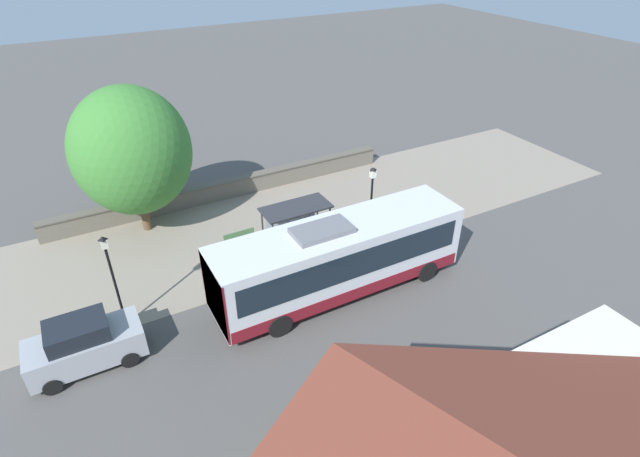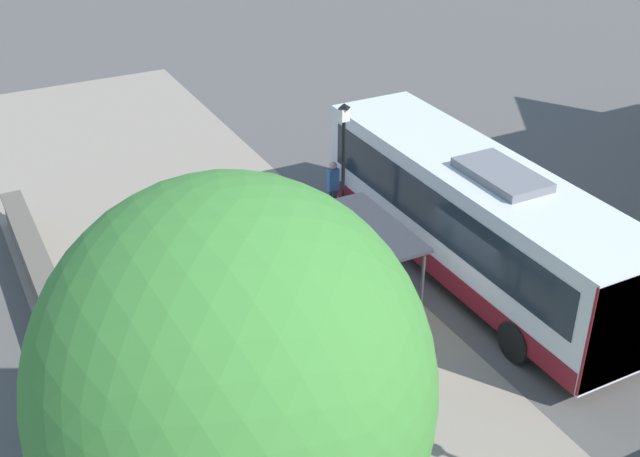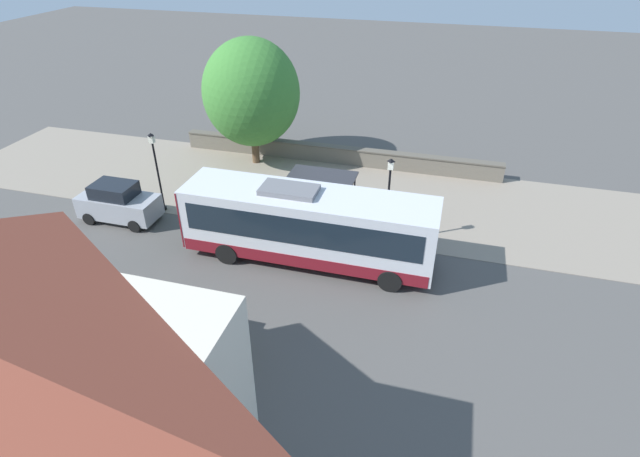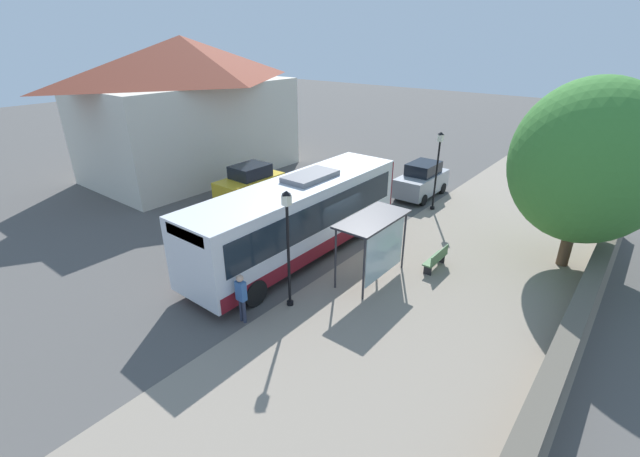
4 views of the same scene
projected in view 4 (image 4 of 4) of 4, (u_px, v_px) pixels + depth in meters
name	position (u px, v px, depth m)	size (l,w,h in m)	color
ground_plane	(352.00, 256.00, 18.58)	(120.00, 120.00, 0.00)	#514F4C
sidewalk_plaza	(451.00, 292.00, 16.03)	(9.00, 44.00, 0.02)	gray
stone_wall	(576.00, 321.00, 13.51)	(0.60, 20.00, 1.09)	#6B6356
background_building	(188.00, 106.00, 28.14)	(8.51, 13.44, 8.77)	beige
bus	(299.00, 217.00, 17.98)	(2.79, 10.97, 3.50)	silver
bus_shelter	(376.00, 230.00, 16.02)	(1.55, 3.23, 2.58)	#2D2D33
pedestrian	(241.00, 294.00, 13.95)	(0.34, 0.24, 1.79)	#2D3347
bench	(436.00, 259.00, 17.40)	(0.40, 1.58, 0.88)	#4C7247
street_lamp_near	(437.00, 165.00, 22.54)	(0.28, 0.28, 4.27)	black
street_lamp_far	(288.00, 241.00, 14.19)	(0.28, 0.28, 4.31)	black
shade_tree	(589.00, 162.00, 16.11)	(5.70, 5.70, 7.55)	brown
parked_car_behind_bus	(422.00, 180.00, 25.14)	(1.83, 3.97, 2.02)	#9EA0A8
parked_car_far_lane	(250.00, 184.00, 24.38)	(1.98, 3.94, 2.12)	gold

